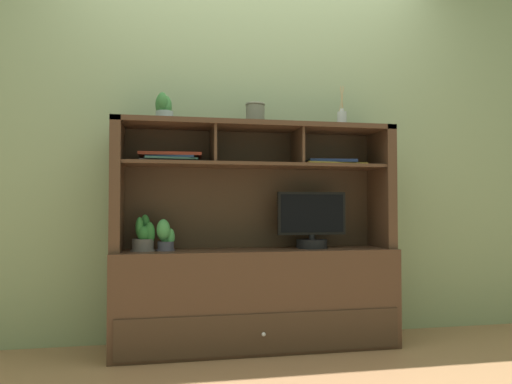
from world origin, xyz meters
The scene contains 11 objects.
floor_plane centered at (0.00, 0.00, -0.01)m, with size 6.00×6.00×0.02m, color #9B6F4B.
back_wall centered at (0.00, 0.23, 1.40)m, with size 6.00×0.02×2.80m, color gray.
media_console centered at (0.00, 0.01, 0.42)m, with size 1.69×0.44×1.35m.
tv_monitor centered at (0.35, -0.01, 0.74)m, with size 0.43×0.19×0.35m.
potted_orchid centered at (-0.54, -0.01, 0.68)m, with size 0.11×0.11×0.18m.
potted_fern centered at (-0.66, -0.01, 0.67)m, with size 0.14×0.14×0.21m.
magazine_stack_left centered at (-0.51, 0.05, 1.14)m, with size 0.41×0.25×0.06m.
magazine_stack_centre centered at (0.50, 0.05, 1.13)m, with size 0.41×0.23×0.04m.
diffuser_bottle centered at (0.55, -0.01, 1.40)m, with size 0.06×0.06×0.26m.
potted_succulent centered at (-0.55, -0.02, 1.43)m, with size 0.12×0.12×0.16m.
ceramic_vase centered at (0.00, 0.03, 1.42)m, with size 0.12×0.12×0.13m.
Camera 1 is at (-0.57, -2.90, 0.84)m, focal length 34.14 mm.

